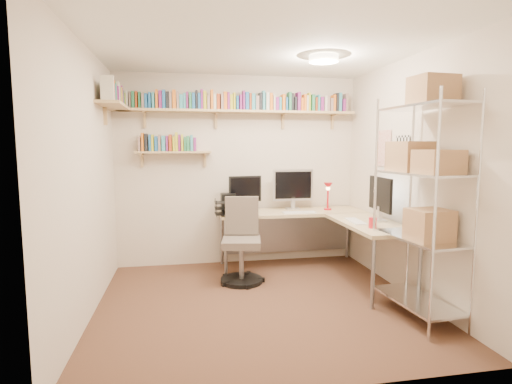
% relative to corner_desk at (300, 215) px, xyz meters
% --- Properties ---
extents(ground, '(3.20, 3.20, 0.00)m').
position_rel_corner_desk_xyz_m(ground, '(-0.70, -0.94, -0.72)').
color(ground, '#422E1C').
rests_on(ground, ground).
extents(room_shell, '(3.24, 3.04, 2.52)m').
position_rel_corner_desk_xyz_m(room_shell, '(-0.69, -0.94, 0.82)').
color(room_shell, beige).
rests_on(room_shell, ground).
extents(wall_shelves, '(3.12, 1.09, 0.80)m').
position_rel_corner_desk_xyz_m(wall_shelves, '(-1.11, 0.35, 1.31)').
color(wall_shelves, tan).
rests_on(wall_shelves, ground).
extents(corner_desk, '(1.95, 1.87, 1.27)m').
position_rel_corner_desk_xyz_m(corner_desk, '(0.00, 0.00, 0.00)').
color(corner_desk, '#D6BB8B').
rests_on(corner_desk, ground).
extents(office_chair, '(0.52, 0.53, 0.98)m').
position_rel_corner_desk_xyz_m(office_chair, '(-0.78, -0.24, -0.31)').
color(office_chair, black).
rests_on(office_chair, ground).
extents(wire_rack, '(0.50, 0.91, 2.17)m').
position_rel_corner_desk_xyz_m(wire_rack, '(0.67, -1.55, 0.61)').
color(wire_rack, silver).
rests_on(wire_rack, ground).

